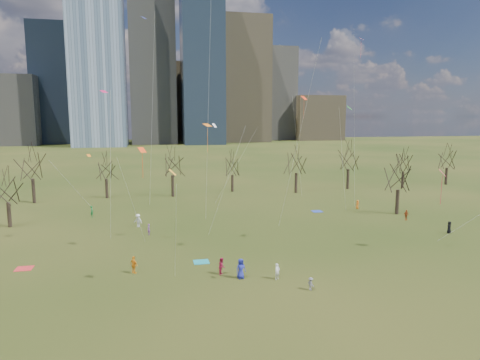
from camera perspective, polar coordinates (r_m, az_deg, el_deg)
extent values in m
plane|color=black|center=(44.12, 3.29, -11.31)|extent=(500.00, 500.00, 0.00)
cube|color=slate|center=(235.45, -18.61, 18.82)|extent=(26.00, 26.00, 118.00)
cube|color=slate|center=(247.21, -11.60, 15.86)|extent=(24.00, 24.00, 95.00)
cube|color=#384C66|center=(239.79, -5.09, 17.44)|extent=(22.00, 22.00, 105.00)
cube|color=#726347|center=(261.97, 0.44, 13.07)|extent=(28.00, 28.00, 72.00)
cube|color=#384C66|center=(265.19, -23.07, 11.60)|extent=(25.00, 25.00, 65.00)
cube|color=slate|center=(282.28, 4.83, 11.29)|extent=(22.00, 22.00, 58.00)
cube|color=#726347|center=(280.64, -8.82, 10.21)|extent=(30.00, 30.00, 48.00)
cube|color=slate|center=(260.77, -28.75, 8.11)|extent=(35.00, 30.00, 36.00)
cube|color=#726347|center=(285.46, 9.94, 8.15)|extent=(30.00, 28.00, 28.00)
cylinder|color=black|center=(82.52, -25.81, -1.30)|extent=(0.55, 0.55, 4.28)
cylinder|color=black|center=(82.48, -17.35, -1.08)|extent=(0.52, 0.52, 3.60)
cylinder|color=black|center=(81.17, -8.97, -0.78)|extent=(0.54, 0.54, 4.05)
cylinder|color=black|center=(85.60, -1.03, -0.43)|extent=(0.51, 0.51, 3.38)
cylinder|color=black|center=(84.85, 7.47, -0.38)|extent=(0.54, 0.54, 3.96)
cylinder|color=black|center=(91.29, 14.18, 0.11)|extent=(0.54, 0.54, 4.14)
cylinder|color=black|center=(96.36, 20.86, 0.05)|extent=(0.52, 0.52, 3.51)
cylinder|color=black|center=(104.88, 25.79, 0.47)|extent=(0.53, 0.53, 3.74)
cylinder|color=black|center=(66.21, -28.41, -4.10)|extent=(0.51, 0.51, 3.38)
cylinder|color=black|center=(70.06, 20.23, -2.76)|extent=(0.53, 0.53, 3.83)
cube|color=teal|center=(45.21, -5.18, -10.81)|extent=(1.60, 1.50, 0.03)
cube|color=#233DA6|center=(69.08, 10.24, -4.13)|extent=(1.60, 1.50, 0.03)
cube|color=red|center=(48.17, -26.83, -10.49)|extent=(1.60, 1.50, 0.03)
imported|color=#242B9E|center=(40.43, 0.11, -11.74)|extent=(1.04, 0.80, 1.90)
imported|color=white|center=(40.47, 4.99, -12.05)|extent=(0.66, 0.59, 1.51)
imported|color=#A21739|center=(41.53, -2.43, -11.39)|extent=(0.88, 0.97, 1.63)
imported|color=slate|center=(38.55, 9.42, -13.49)|extent=(0.65, 0.84, 1.15)
imported|color=orange|center=(42.93, -13.97, -10.92)|extent=(0.98, 1.01, 1.70)
imported|color=black|center=(61.58, 26.13, -5.68)|extent=(0.80, 0.91, 1.57)
imported|color=#9251A3|center=(55.84, -12.08, -6.46)|extent=(0.44, 0.58, 1.42)
imported|color=white|center=(60.04, -13.45, -5.27)|extent=(1.34, 1.17, 1.80)
imported|color=#9F3C16|center=(66.75, 21.27, -4.37)|extent=(0.93, 0.48, 1.53)
imported|color=orange|center=(72.43, 15.39, -3.16)|extent=(0.61, 0.78, 1.41)
imported|color=#176B2F|center=(67.71, -19.14, -3.99)|extent=(0.51, 0.69, 1.72)
plane|color=#FF4815|center=(46.37, -12.92, 3.93)|extent=(1.22, 1.15, 0.53)
cylinder|color=silver|center=(43.04, -14.12, -3.19)|extent=(2.02, 8.18, 10.03)
cylinder|color=#FF4815|center=(46.53, -12.86, 1.92)|extent=(0.04, 0.04, 2.70)
plane|color=#BDDC22|center=(52.97, 5.54, 17.40)|extent=(0.79, 0.83, 0.35)
cylinder|color=silver|center=(49.82, 7.80, 5.36)|extent=(2.48, 6.27, 21.78)
plane|color=red|center=(50.71, 25.39, 0.87)|extent=(1.12, 1.18, 0.71)
cylinder|color=red|center=(50.97, 25.26, -1.22)|extent=(0.04, 0.04, 3.15)
cylinder|color=silver|center=(54.27, -4.19, 11.55)|extent=(0.71, 3.56, 32.91)
plane|color=green|center=(63.14, 14.39, 9.30)|extent=(1.22, 1.26, 0.60)
cylinder|color=silver|center=(59.95, 13.52, 2.34)|extent=(4.27, 5.74, 14.73)
plane|color=blue|center=(67.65, -12.71, 20.35)|extent=(1.05, 1.06, 0.37)
cylinder|color=silver|center=(63.90, -11.64, 8.58)|extent=(1.54, 4.51, 27.69)
plane|color=red|center=(72.72, 8.54, 10.77)|extent=(1.40, 1.30, 0.67)
cylinder|color=silver|center=(67.62, 7.67, 3.95)|extent=(5.26, 9.26, 16.57)
cylinder|color=red|center=(72.67, 8.51, 9.32)|extent=(0.04, 0.04, 3.00)
plane|color=gold|center=(35.65, -8.98, 1.02)|extent=(0.72, 0.85, 0.50)
cylinder|color=silver|center=(33.37, -8.57, -7.34)|extent=(0.10, 6.49, 8.97)
plane|color=#D71757|center=(48.50, -17.70, 11.18)|extent=(1.19, 1.17, 0.30)
cylinder|color=silver|center=(47.12, -16.87, 1.47)|extent=(0.98, 3.20, 16.15)
plane|color=#F3597C|center=(67.25, 15.87, 17.64)|extent=(0.98, 0.98, 0.38)
cylinder|color=silver|center=(62.29, 14.99, 7.06)|extent=(4.59, 6.78, 24.61)
cylinder|color=#F3597C|center=(67.03, 15.82, 16.44)|extent=(0.04, 0.04, 2.40)
plane|color=white|center=(66.15, -3.43, 7.26)|extent=(0.97, 0.95, 0.62)
cylinder|color=silver|center=(63.14, -0.66, 1.69)|extent=(4.90, 7.86, 12.16)
plane|color=orange|center=(48.23, -4.37, 7.32)|extent=(1.40, 1.38, 0.33)
cylinder|color=silver|center=(47.18, -1.85, -0.35)|extent=(3.56, 3.79, 12.58)
cylinder|color=orange|center=(48.29, -4.35, 5.31)|extent=(0.04, 0.04, 2.74)
plane|color=orange|center=(66.94, -19.50, 3.11)|extent=(0.93, 0.89, 0.36)
cylinder|color=silver|center=(64.95, -21.56, -0.63)|extent=(4.38, 5.68, 7.85)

